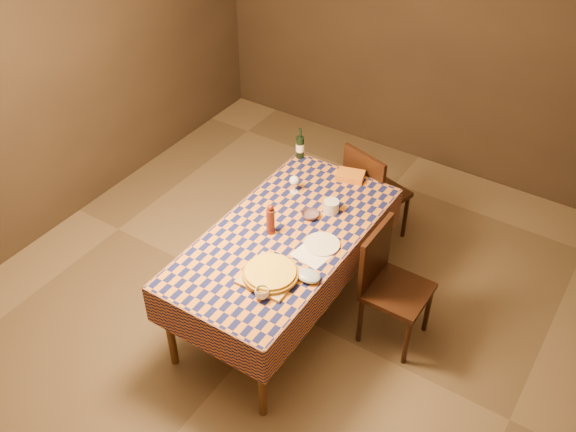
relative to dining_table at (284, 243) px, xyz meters
The scene contains 16 objects.
room 0.66m from the dining_table, ahead, with size 5.00×5.10×2.70m.
dining_table is the anchor object (origin of this frame).
cutting_board 0.44m from the dining_table, 68.40° to the right, with size 0.33×0.33×0.02m, color tan.
pizza 0.44m from the dining_table, 68.40° to the right, with size 0.46×0.46×0.04m.
pepper_mill 0.21m from the dining_table, 159.68° to the right, with size 0.07×0.07×0.24m.
bowl 0.28m from the dining_table, 78.18° to the left, with size 0.13×0.13×0.04m, color #573F49.
wine_glass 0.52m from the dining_table, 114.48° to the left, with size 0.08×0.08×0.14m.
wine_bottle 0.98m from the dining_table, 115.68° to the left, with size 0.08×0.08×0.26m.
deli_tub 0.44m from the dining_table, 69.85° to the left, with size 0.11×0.11×0.09m, color silver.
takeout_container 0.84m from the dining_table, 85.42° to the left, with size 0.21×0.14×0.05m, color #C26A19.
white_plate 0.29m from the dining_table, ahead, with size 0.25×0.25×0.01m, color white.
tumbler 0.62m from the dining_table, 69.56° to the right, with size 0.09×0.09×0.07m, color white.
flour_patch 0.29m from the dining_table, 17.29° to the right, with size 0.23×0.17×0.00m, color white.
flour_bag 0.47m from the dining_table, 36.93° to the right, with size 0.17×0.12×0.05m, color #98A7C2.
chair_far 1.11m from the dining_table, 82.61° to the left, with size 0.52×0.53×0.93m.
chair_right 0.76m from the dining_table, 17.93° to the left, with size 0.43×0.42×0.93m.
Camera 1 is at (1.85, -2.79, 3.67)m, focal length 40.00 mm.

